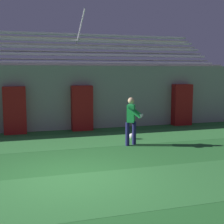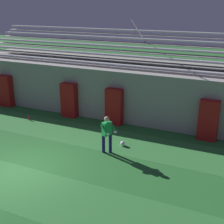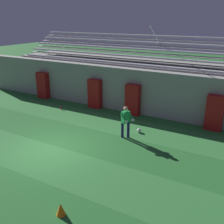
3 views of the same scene
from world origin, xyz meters
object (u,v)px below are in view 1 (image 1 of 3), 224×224
object	(u,v)px
padding_pillar_gate_left	(15,110)
goalkeeper	(131,118)
padding_pillar_far_right	(182,105)
padding_pillar_gate_right	(82,108)
soccer_ball	(132,136)

from	to	relation	value
padding_pillar_gate_left	goalkeeper	world-z (taller)	padding_pillar_gate_left
padding_pillar_gate_left	padding_pillar_far_right	world-z (taller)	same
padding_pillar_gate_left	padding_pillar_far_right	distance (m)	7.62
padding_pillar_gate_right	soccer_ball	bearing A→B (deg)	-57.39
padding_pillar_far_right	goalkeeper	size ratio (longest dim) A/B	1.17
goalkeeper	soccer_ball	world-z (taller)	goalkeeper
padding_pillar_gate_left	soccer_ball	xyz separation A→B (m)	(4.26, -2.30, -0.86)
padding_pillar_gate_left	soccer_ball	world-z (taller)	padding_pillar_gate_left
padding_pillar_gate_left	padding_pillar_gate_right	bearing A→B (deg)	0.00
padding_pillar_gate_left	goalkeeper	distance (m)	5.05
padding_pillar_gate_left	padding_pillar_far_right	size ratio (longest dim) A/B	1.00
padding_pillar_gate_left	soccer_ball	distance (m)	4.91
padding_pillar_far_right	goalkeeper	xyz separation A→B (m)	(-3.72, -3.21, -0.02)
soccer_ball	padding_pillar_gate_right	bearing A→B (deg)	122.61
goalkeeper	soccer_ball	xyz separation A→B (m)	(0.35, 0.91, -0.84)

